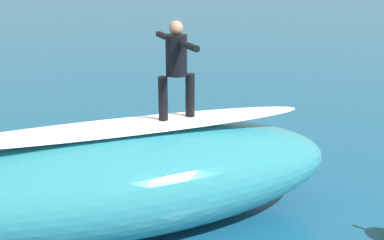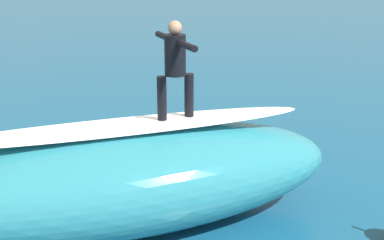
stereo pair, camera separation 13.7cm
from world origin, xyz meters
name	(u,v)px [view 1 (the left image)]	position (x,y,z in m)	size (l,w,h in m)	color
ground_plane	(119,182)	(0.00, 0.00, 0.00)	(120.00, 120.00, 0.00)	#145175
wave_crest	(120,180)	(-0.30, 1.96, 0.95)	(8.08, 2.75, 1.89)	teal
wave_foam_lip	(118,127)	(-0.30, 1.96, 1.93)	(6.87, 0.96, 0.08)	white
surfboard_riding	(177,120)	(-1.30, 1.62, 1.94)	(2.16, 0.50, 0.10)	silver
surfer_riding	(176,63)	(-1.30, 1.62, 2.99)	(0.78, 1.52, 1.71)	black
surfboard_paddling	(203,156)	(-1.86, -1.36, 0.05)	(2.04, 0.52, 0.10)	silver
surfer_paddling	(207,150)	(-1.95, -1.25, 0.24)	(1.28, 1.55, 0.33)	black
foam_patch_near	(164,138)	(-0.86, -2.56, 0.07)	(0.90, 0.54, 0.14)	white
foam_patch_mid	(202,145)	(-1.85, -2.06, 0.07)	(0.78, 0.49, 0.13)	white
foam_patch_far	(93,136)	(1.03, -2.75, 0.06)	(0.79, 0.74, 0.13)	white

